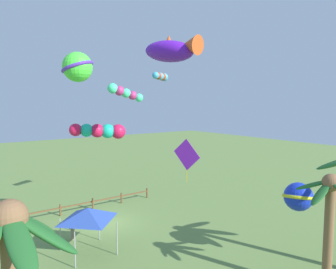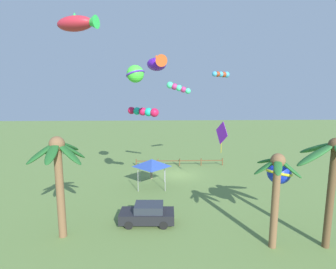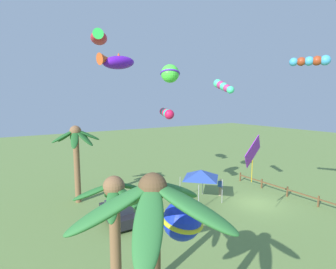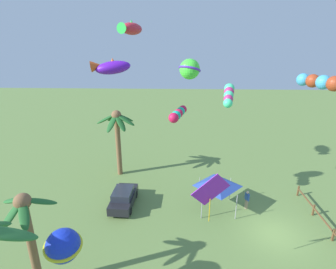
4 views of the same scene
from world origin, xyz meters
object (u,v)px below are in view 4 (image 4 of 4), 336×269
object	(u,v)px
kite_ball_4	(63,246)
kite_fish_2	(111,67)
palm_tree_1	(27,224)
kite_ball_6	(190,69)
palm_tree_2	(117,128)
parked_car_0	(124,198)
kite_tube_7	(326,83)
kite_fish_5	(131,29)
kite_tube_1	(178,114)
kite_tube_3	(229,95)
spectator_0	(247,200)
kite_diamond_0	(211,191)
festival_tent	(218,182)

from	to	relation	value
kite_ball_4	kite_fish_2	bearing A→B (deg)	-4.90
palm_tree_1	kite_ball_6	distance (m)	14.01
palm_tree_1	kite_fish_2	bearing A→B (deg)	-23.48
palm_tree_2	parked_car_0	distance (m)	7.15
parked_car_0	kite_fish_2	bearing A→B (deg)	171.02
palm_tree_1	kite_fish_2	xyz separation A→B (m)	(7.05, -3.06, 7.10)
palm_tree_2	kite_tube_7	bearing A→B (deg)	-137.88
kite_fish_5	kite_tube_1	bearing A→B (deg)	-136.00
kite_tube_3	kite_tube_1	bearing A→B (deg)	45.02
kite_tube_1	kite_ball_6	size ratio (longest dim) A/B	1.18
kite_tube_1	parked_car_0	bearing A→B (deg)	94.76
parked_car_0	kite_ball_6	bearing A→B (deg)	-77.81
kite_tube_1	kite_tube_3	size ratio (longest dim) A/B	1.17
spectator_0	palm_tree_2	bearing A→B (deg)	64.19
spectator_0	kite_fish_5	distance (m)	16.83
kite_diamond_0	kite_tube_7	xyz separation A→B (m)	(-0.83, -4.28, 5.66)
parked_car_0	kite_fish_2	distance (m)	10.56
festival_tent	palm_tree_2	bearing A→B (deg)	57.81
kite_tube_1	kite_tube_3	xyz separation A→B (m)	(-3.06, -3.06, 2.06)
festival_tent	kite_fish_2	xyz separation A→B (m)	(-0.60, 7.72, 8.82)
palm_tree_2	kite_ball_6	xyz separation A→B (m)	(-4.43, -6.67, 6.00)
spectator_0	kite_tube_3	distance (m)	9.81
palm_tree_2	kite_tube_1	world-z (taller)	kite_tube_1
kite_fish_5	kite_tube_7	distance (m)	15.80
festival_tent	parked_car_0	bearing A→B (deg)	88.93
palm_tree_1	kite_tube_7	world-z (taller)	kite_tube_7
kite_tube_1	kite_tube_7	size ratio (longest dim) A/B	1.26
kite_ball_4	kite_fish_5	world-z (taller)	kite_fish_5
kite_fish_2	kite_ball_6	world-z (taller)	kite_fish_2
parked_car_0	kite_fish_2	world-z (taller)	kite_fish_2
palm_tree_1	kite_ball_6	bearing A→B (deg)	-43.28
spectator_0	kite_ball_4	size ratio (longest dim) A/B	0.66
parked_car_0	kite_diamond_0	size ratio (longest dim) A/B	1.33
kite_ball_4	kite_tube_7	world-z (taller)	kite_tube_7
palm_tree_1	kite_fish_5	world-z (taller)	kite_fish_5
kite_ball_4	kite_tube_7	bearing A→B (deg)	-82.46
spectator_0	kite_ball_4	bearing A→B (deg)	129.65
kite_ball_4	kite_fish_5	size ratio (longest dim) A/B	0.76
spectator_0	kite_fish_2	size ratio (longest dim) A/B	0.56
kite_tube_7	kite_ball_6	bearing A→B (deg)	30.88
parked_car_0	festival_tent	xyz separation A→B (m)	(-0.14, -7.61, 1.72)
kite_fish_5	kite_fish_2	bearing A→B (deg)	173.75
kite_ball_4	kite_tube_1	bearing A→B (deg)	-29.01
spectator_0	kite_diamond_0	size ratio (longest dim) A/B	0.54
kite_fish_2	kite_ball_4	world-z (taller)	kite_fish_2
parked_car_0	kite_diamond_0	bearing A→B (deg)	-137.69
festival_tent	kite_tube_3	xyz separation A→B (m)	(-2.55, 0.16, 7.41)
palm_tree_1	festival_tent	distance (m)	13.33
kite_diamond_0	kite_ball_6	world-z (taller)	kite_ball_6
palm_tree_1	festival_tent	size ratio (longest dim) A/B	2.07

